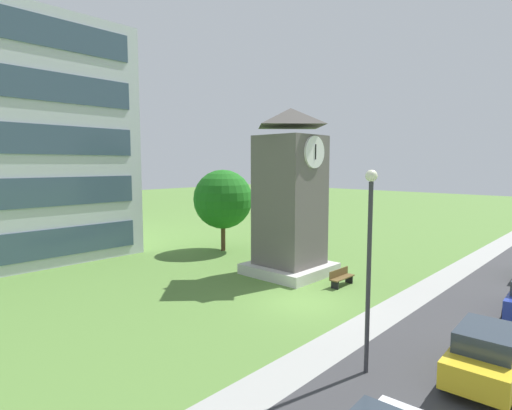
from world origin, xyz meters
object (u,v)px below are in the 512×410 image
object	(u,v)px
tree_near_tower	(223,199)
parked_car_yellow	(488,353)
street_lamp	(369,250)
clock_tower	(290,201)
park_bench	(341,277)

from	to	relation	value
tree_near_tower	parked_car_yellow	xyz separation A→B (m)	(-7.20, -19.57, -3.03)
tree_near_tower	street_lamp	bearing A→B (deg)	-118.98
clock_tower	tree_near_tower	distance (m)	7.89
street_lamp	tree_near_tower	size ratio (longest dim) A/B	1.04
street_lamp	tree_near_tower	xyz separation A→B (m)	(9.23, 16.66, -0.00)
park_bench	clock_tower	bearing A→B (deg)	88.91
clock_tower	street_lamp	distance (m)	11.72
clock_tower	street_lamp	world-z (taller)	clock_tower
park_bench	tree_near_tower	world-z (taller)	tree_near_tower
street_lamp	tree_near_tower	world-z (taller)	street_lamp
park_bench	parked_car_yellow	bearing A→B (deg)	-123.20
clock_tower	tree_near_tower	xyz separation A→B (m)	(1.70, 7.69, -0.43)
clock_tower	park_bench	bearing A→B (deg)	-91.09
tree_near_tower	parked_car_yellow	world-z (taller)	tree_near_tower
clock_tower	parked_car_yellow	xyz separation A→B (m)	(-5.51, -11.88, -3.46)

